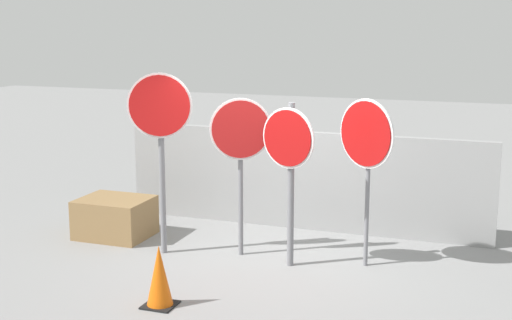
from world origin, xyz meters
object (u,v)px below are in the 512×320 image
at_px(stop_sign_2, 289,156).
at_px(traffic_cone_0, 159,276).
at_px(stop_sign_1, 241,142).
at_px(storage_crate, 115,217).
at_px(stop_sign_3, 366,142).
at_px(stop_sign_0, 160,125).

xyz_separation_m(stop_sign_2, traffic_cone_0, (-0.96, -1.75, -1.11)).
bearing_deg(stop_sign_1, storage_crate, 150.95).
bearing_deg(storage_crate, stop_sign_3, -0.52).
bearing_deg(traffic_cone_0, stop_sign_2, 61.22).
bearing_deg(stop_sign_0, storage_crate, 136.30).
relative_size(stop_sign_0, stop_sign_2, 1.16).
bearing_deg(stop_sign_0, stop_sign_2, -16.04).
bearing_deg(stop_sign_3, traffic_cone_0, -100.93).
bearing_deg(storage_crate, stop_sign_2, -7.46).
relative_size(stop_sign_3, traffic_cone_0, 3.10).
relative_size(stop_sign_1, traffic_cone_0, 3.05).
xyz_separation_m(stop_sign_1, stop_sign_2, (0.73, -0.19, -0.12)).
xyz_separation_m(stop_sign_0, stop_sign_1, (1.04, 0.29, -0.21)).
xyz_separation_m(stop_sign_2, storage_crate, (-2.81, 0.37, -1.18)).
xyz_separation_m(stop_sign_1, storage_crate, (-2.07, 0.18, -1.29)).
xyz_separation_m(traffic_cone_0, storage_crate, (-1.84, 2.12, -0.06)).
height_order(stop_sign_1, stop_sign_2, stop_sign_1).
xyz_separation_m(stop_sign_2, stop_sign_3, (0.92, 0.33, 0.18)).
xyz_separation_m(stop_sign_0, stop_sign_3, (2.69, 0.44, -0.14)).
height_order(stop_sign_1, traffic_cone_0, stop_sign_1).
height_order(stop_sign_2, stop_sign_3, stop_sign_3).
height_order(stop_sign_2, traffic_cone_0, stop_sign_2).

